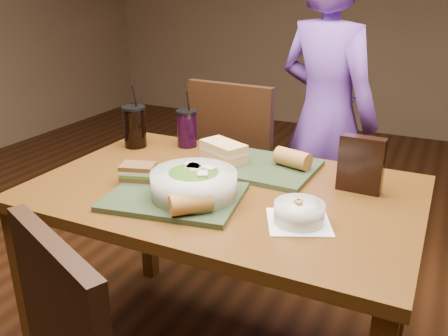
{
  "coord_description": "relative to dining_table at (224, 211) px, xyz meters",
  "views": [
    {
      "loc": [
        0.65,
        -1.35,
        1.4
      ],
      "look_at": [
        0.0,
        0.0,
        0.82
      ],
      "focal_mm": 38.0,
      "sensor_mm": 36.0,
      "label": 1
    }
  ],
  "objects": [
    {
      "name": "dining_table",
      "position": [
        0.0,
        0.0,
        0.0
      ],
      "size": [
        1.3,
        0.85,
        0.75
      ],
      "color": "#573511",
      "rests_on": "ground"
    },
    {
      "name": "chair_far",
      "position": [
        -0.25,
        0.68,
        -0.11
      ],
      "size": [
        0.45,
        0.45,
        0.99
      ],
      "color": "black",
      "rests_on": "ground"
    },
    {
      "name": "diner",
      "position": [
        0.11,
        0.94,
        0.12
      ],
      "size": [
        0.67,
        0.57,
        1.56
      ],
      "primitive_type": "imported",
      "rotation": [
        0.0,
        0.0,
        2.74
      ],
      "color": "#62389A",
      "rests_on": "ground"
    },
    {
      "name": "tray_near",
      "position": [
        -0.1,
        -0.16,
        0.1
      ],
      "size": [
        0.47,
        0.39,
        0.02
      ],
      "primitive_type": "cube",
      "rotation": [
        0.0,
        0.0,
        0.17
      ],
      "color": "#2A3B22",
      "rests_on": "dining_table"
    },
    {
      "name": "tray_far",
      "position": [
        0.04,
        0.21,
        0.1
      ],
      "size": [
        0.43,
        0.33,
        0.02
      ],
      "primitive_type": "cube",
      "rotation": [
        0.0,
        0.0,
        -0.03
      ],
      "color": "#2A3B22",
      "rests_on": "dining_table"
    },
    {
      "name": "salad_bowl",
      "position": [
        -0.04,
        -0.14,
        0.15
      ],
      "size": [
        0.28,
        0.28,
        0.09
      ],
      "color": "silver",
      "rests_on": "tray_near"
    },
    {
      "name": "soup_bowl",
      "position": [
        0.31,
        -0.14,
        0.12
      ],
      "size": [
        0.24,
        0.24,
        0.07
      ],
      "color": "white",
      "rests_on": "dining_table"
    },
    {
      "name": "sandwich_near",
      "position": [
        -0.28,
        -0.1,
        0.14
      ],
      "size": [
        0.13,
        0.11,
        0.05
      ],
      "color": "#593819",
      "rests_on": "tray_near"
    },
    {
      "name": "sandwich_far",
      "position": [
        -0.1,
        0.2,
        0.14
      ],
      "size": [
        0.2,
        0.16,
        0.07
      ],
      "color": "tan",
      "rests_on": "tray_far"
    },
    {
      "name": "baguette_near",
      "position": [
        0.01,
        -0.25,
        0.14
      ],
      "size": [
        0.13,
        0.13,
        0.06
      ],
      "primitive_type": "cylinder",
      "rotation": [
        0.0,
        1.57,
        0.76
      ],
      "color": "#AD7533",
      "rests_on": "tray_near"
    },
    {
      "name": "baguette_far",
      "position": [
        0.16,
        0.24,
        0.14
      ],
      "size": [
        0.15,
        0.1,
        0.07
      ],
      "primitive_type": "cylinder",
      "rotation": [
        0.0,
        1.57,
        -0.27
      ],
      "color": "#AD7533",
      "rests_on": "tray_far"
    },
    {
      "name": "cup_cola",
      "position": [
        -0.53,
        0.23,
        0.18
      ],
      "size": [
        0.1,
        0.1,
        0.27
      ],
      "color": "black",
      "rests_on": "dining_table"
    },
    {
      "name": "cup_berry",
      "position": [
        -0.34,
        0.33,
        0.17
      ],
      "size": [
        0.09,
        0.09,
        0.24
      ],
      "color": "black",
      "rests_on": "dining_table"
    },
    {
      "name": "chip_bag",
      "position": [
        0.42,
        0.17,
        0.19
      ],
      "size": [
        0.15,
        0.05,
        0.19
      ],
      "primitive_type": "cube",
      "rotation": [
        0.0,
        0.0,
        -0.04
      ],
      "color": "black",
      "rests_on": "dining_table"
    }
  ]
}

